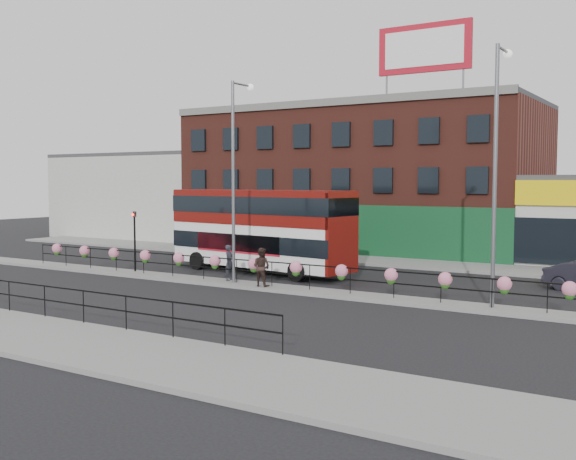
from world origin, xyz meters
The scene contains 17 objects.
ground centered at (0.00, 0.00, 0.00)m, with size 120.00×120.00×0.00m, color black.
south_pavement centered at (0.00, -12.00, 0.07)m, with size 60.00×4.00×0.15m, color gray.
north_pavement centered at (0.00, 12.00, 0.07)m, with size 60.00×4.00×0.15m, color gray.
median centered at (0.00, 0.00, 0.07)m, with size 60.00×1.60×0.15m, color gray.
yellow_line_inner centered at (0.00, -9.70, 0.01)m, with size 60.00×0.10×0.01m, color gold.
yellow_line_outer centered at (0.00, -9.88, 0.01)m, with size 60.00×0.10×0.01m, color gold.
brick_building centered at (-4.00, 19.96, 5.13)m, with size 25.00×12.21×10.30m.
warehouse_west centered at (-24.25, 20.00, 3.65)m, with size 15.50×12.00×7.30m.
billboard centered at (2.50, 14.99, 13.18)m, with size 6.00×0.29×4.40m.
median_railing centered at (0.00, 0.00, 1.05)m, with size 30.04×0.56×1.23m.
south_railing centered at (-2.00, -10.10, 0.96)m, with size 20.04×0.05×1.12m.
double_decker_bus centered at (-2.56, 4.28, 2.75)m, with size 11.30×4.05×4.47m.
pedestrian_a centered at (-1.68, 0.34, 1.01)m, with size 0.49×0.68×1.73m, color #23252D.
pedestrian_b centered at (0.66, -0.34, 1.04)m, with size 0.86×0.67×1.77m, color #2F201C.
lamp_column_west centered at (-1.14, 0.20, 5.77)m, with size 0.34×1.66×9.49m.
lamp_column_east centered at (10.98, 0.36, 6.03)m, with size 0.36×1.74×9.92m.
traffic_light_median centered at (-8.00, 0.39, 2.47)m, with size 0.15×0.28×3.65m.
Camera 1 is at (17.81, -25.54, 4.94)m, focal length 42.00 mm.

